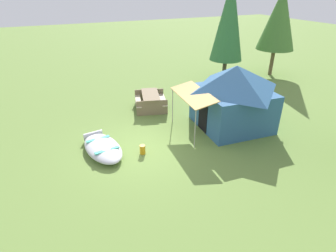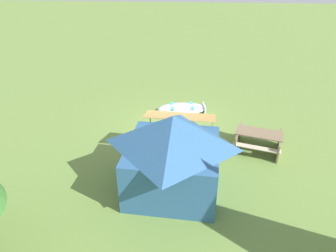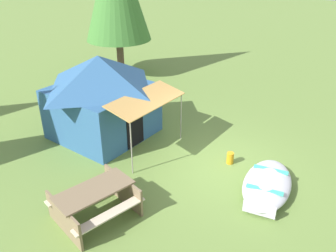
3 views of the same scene
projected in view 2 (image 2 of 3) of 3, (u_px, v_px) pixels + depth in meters
name	position (u px, v px, depth m)	size (l,w,h in m)	color
ground_plane	(173.00, 128.00, 14.44)	(80.00, 80.00, 0.00)	olive
beached_rowboat	(182.00, 109.00, 15.71)	(2.56, 1.54, 0.40)	silver
canvas_cabin_tent	(173.00, 153.00, 10.10)	(3.32, 4.17, 2.76)	#2E5C8B
picnic_table	(258.00, 139.00, 12.62)	(2.15, 1.95, 0.79)	#7B674B
cooler_box	(170.00, 166.00, 11.60)	(0.52, 0.38, 0.36)	#2C815B
fuel_can	(166.00, 121.00, 14.59)	(0.21, 0.21, 0.36)	orange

